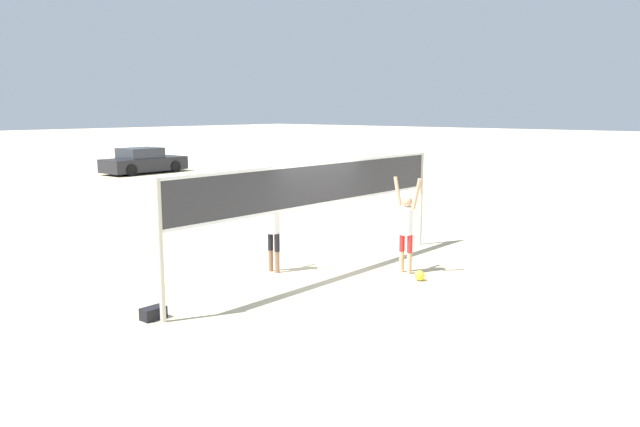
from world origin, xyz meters
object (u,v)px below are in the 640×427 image
player_blocker (273,222)px  volleyball (420,276)px  gear_bag (153,313)px  parked_car_near (143,162)px  volleyball_net (320,192)px  player_spiker (406,223)px

player_blocker → volleyball: 3.34m
volleyball → gear_bag: bearing=157.1°
player_blocker → volleyball: bearing=28.0°
gear_bag → player_blocker: bearing=10.6°
player_blocker → parked_car_near: size_ratio=0.45×
volleyball_net → player_blocker: bearing=118.1°
volleyball_net → player_spiker: size_ratio=3.88×
player_spiker → gear_bag: bearing=73.8°
player_blocker → parked_car_near: bearing=153.4°
volleyball → gear_bag: (-5.07, 2.14, -0.00)m
gear_bag → parked_car_near: size_ratio=0.09×
volleyball → gear_bag: volleyball is taller
volleyball_net → gear_bag: 4.42m
parked_car_near → player_blocker: bearing=-118.2°
volleyball → player_spiker: bearing=59.6°
volleyball_net → gear_bag: (-4.06, 0.25, -1.71)m
player_blocker → parked_car_near: player_blocker is taller
player_spiker → gear_bag: 5.71m
player_spiker → player_blocker: bearing=39.3°
player_spiker → parked_car_near: size_ratio=0.45×
volleyball_net → player_spiker: 2.01m
volleyball → parked_car_near: (8.94, 23.62, 0.53)m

